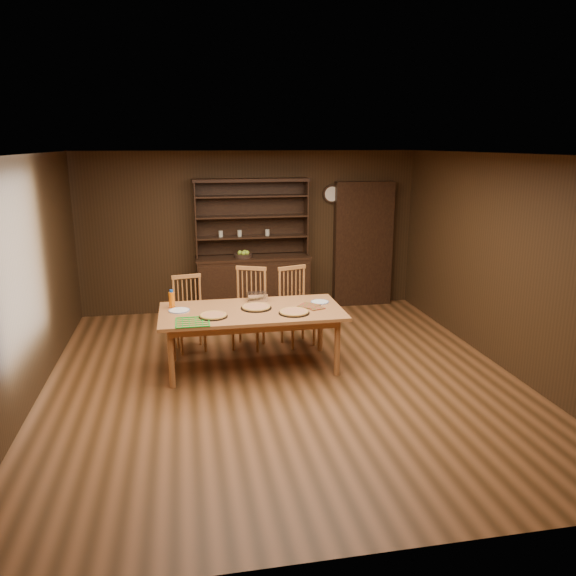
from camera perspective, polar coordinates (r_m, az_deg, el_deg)
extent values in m
plane|color=brown|center=(6.75, -0.50, -9.20)|extent=(6.00, 6.00, 0.00)
plane|color=white|center=(6.18, -0.56, 13.44)|extent=(6.00, 6.00, 0.00)
plane|color=#311F0F|center=(9.26, -3.82, 5.70)|extent=(5.50, 0.00, 5.50)
plane|color=#311F0F|center=(3.56, 8.12, -9.08)|extent=(5.50, 0.00, 5.50)
plane|color=#311F0F|center=(6.47, -25.28, 0.45)|extent=(0.00, 6.00, 6.00)
plane|color=#311F0F|center=(7.33, 21.16, 2.40)|extent=(0.00, 6.00, 6.00)
cube|color=black|center=(9.18, -3.53, 0.21)|extent=(1.80, 0.50, 0.90)
cube|color=black|center=(9.07, -3.58, 3.08)|extent=(1.84, 0.52, 0.04)
cube|color=black|center=(9.19, -3.82, 7.21)|extent=(1.80, 0.02, 1.20)
cube|color=black|center=(8.98, -9.39, 6.88)|extent=(0.02, 0.32, 1.20)
cube|color=black|center=(9.20, 1.85, 7.24)|extent=(0.02, 0.32, 1.20)
cube|color=black|center=(8.99, -3.77, 10.89)|extent=(1.84, 0.34, 0.05)
cylinder|color=#B1AC95|center=(9.03, -6.84, 5.49)|extent=(0.07, 0.07, 0.10)
cylinder|color=#B1AC95|center=(9.06, -4.94, 5.56)|extent=(0.07, 0.07, 0.10)
cube|color=black|center=(9.61, 7.63, 4.42)|extent=(1.00, 0.18, 2.10)
cylinder|color=black|center=(9.40, 4.46, 9.51)|extent=(0.30, 0.04, 0.30)
cylinder|color=white|center=(9.38, 4.50, 9.50)|extent=(0.24, 0.01, 0.24)
cube|color=#A56839|center=(6.84, -3.74, -2.39)|extent=(2.21, 1.10, 0.04)
cylinder|color=#A56839|center=(6.53, -11.78, -7.02)|extent=(0.07, 0.07, 0.71)
cylinder|color=#A56839|center=(7.31, -11.70, -4.63)|extent=(0.07, 0.07, 0.71)
cylinder|color=#A56839|center=(6.75, 5.02, -6.01)|extent=(0.07, 0.07, 0.71)
cylinder|color=#A56839|center=(7.52, 3.30, -3.81)|extent=(0.07, 0.07, 0.71)
cube|color=#BA6D3F|center=(7.62, -9.88, -3.22)|extent=(0.48, 0.46, 0.04)
cylinder|color=#BA6D3F|center=(7.52, -10.76, -5.27)|extent=(0.04, 0.04, 0.40)
cylinder|color=#BA6D3F|center=(7.80, -11.16, -4.57)|extent=(0.04, 0.04, 0.40)
cylinder|color=#BA6D3F|center=(7.58, -8.42, -5.02)|extent=(0.04, 0.04, 0.40)
cylinder|color=#BA6D3F|center=(7.85, -8.89, -4.33)|extent=(0.04, 0.04, 0.40)
cube|color=#BA6D3F|center=(7.63, -10.31, 1.16)|extent=(0.39, 0.10, 0.05)
cube|color=#BA6D3F|center=(7.61, -4.07, -2.75)|extent=(0.58, 0.57, 0.04)
cylinder|color=#BA6D3F|center=(7.59, -5.62, -4.75)|extent=(0.04, 0.04, 0.44)
cylinder|color=#BA6D3F|center=(7.88, -4.90, -4.00)|extent=(0.04, 0.04, 0.44)
cylinder|color=#BA6D3F|center=(7.49, -3.13, -4.95)|extent=(0.04, 0.04, 0.44)
cylinder|color=#BA6D3F|center=(7.79, -2.49, -4.18)|extent=(0.04, 0.04, 0.44)
cube|color=#BA6D3F|center=(7.62, -3.77, 2.01)|extent=(0.41, 0.20, 0.05)
cube|color=#BA6D3F|center=(7.72, 1.02, -2.53)|extent=(0.55, 0.53, 0.04)
cylinder|color=#BA6D3F|center=(7.58, 0.48, -4.72)|extent=(0.04, 0.04, 0.43)
cylinder|color=#BA6D3F|center=(7.85, -0.62, -4.05)|extent=(0.04, 0.04, 0.43)
cylinder|color=#BA6D3F|center=(7.74, 2.68, -4.33)|extent=(0.04, 0.04, 0.43)
cylinder|color=#BA6D3F|center=(8.00, 1.52, -3.69)|extent=(0.04, 0.04, 0.43)
cube|color=#BA6D3F|center=(7.71, 0.40, 2.07)|extent=(0.41, 0.16, 0.05)
cylinder|color=black|center=(6.60, -7.60, -2.89)|extent=(0.34, 0.34, 0.01)
cylinder|color=#E7A262|center=(6.60, -7.61, -2.77)|extent=(0.31, 0.31, 0.02)
torus|color=gold|center=(6.60, -7.61, -2.77)|extent=(0.32, 0.32, 0.03)
cylinder|color=black|center=(6.68, 0.62, -2.55)|extent=(0.37, 0.37, 0.01)
cylinder|color=#E7A262|center=(6.68, 0.62, -2.43)|extent=(0.34, 0.34, 0.02)
torus|color=gold|center=(6.68, 0.62, -2.43)|extent=(0.35, 0.35, 0.03)
cylinder|color=black|center=(6.88, -3.25, -2.06)|extent=(0.38, 0.38, 0.01)
cylinder|color=#E7A262|center=(6.88, -3.25, -1.94)|extent=(0.34, 0.34, 0.02)
torus|color=gold|center=(6.88, -3.25, -1.94)|extent=(0.35, 0.35, 0.03)
cylinder|color=white|center=(6.89, -10.99, -2.26)|extent=(0.25, 0.25, 0.01)
torus|color=#314994|center=(6.89, -10.99, -2.24)|extent=(0.26, 0.26, 0.01)
cylinder|color=white|center=(7.13, 3.25, -1.43)|extent=(0.23, 0.23, 0.01)
torus|color=#314994|center=(7.13, 3.25, -1.41)|extent=(0.23, 0.23, 0.01)
cube|color=silver|center=(7.22, -3.16, -0.89)|extent=(0.25, 0.18, 0.10)
cylinder|color=orange|center=(7.03, -11.73, -1.19)|extent=(0.07, 0.07, 0.20)
cylinder|color=#1344A0|center=(7.00, -11.78, -0.30)|extent=(0.04, 0.04, 0.03)
cube|color=red|center=(6.89, 2.79, -2.01)|extent=(0.23, 0.23, 0.01)
cube|color=red|center=(6.96, 2.11, -1.82)|extent=(0.31, 0.31, 0.02)
cylinder|color=black|center=(8.99, -4.58, 3.29)|extent=(0.29, 0.29, 0.06)
sphere|color=#9CC434|center=(8.98, -4.90, 3.59)|extent=(0.08, 0.08, 0.08)
sphere|color=#9CC434|center=(9.02, -4.42, 3.65)|extent=(0.08, 0.08, 0.08)
sphere|color=#9CC434|center=(8.94, -4.55, 3.54)|extent=(0.08, 0.08, 0.08)
sphere|color=#9CC434|center=(8.97, -4.19, 3.59)|extent=(0.08, 0.08, 0.08)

